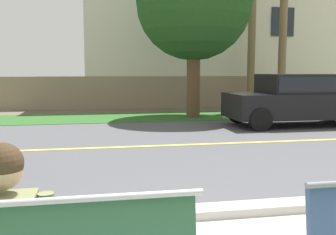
# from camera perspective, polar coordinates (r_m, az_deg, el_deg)

# --- Properties ---
(ground_plane) EXTENTS (140.00, 140.00, 0.00)m
(ground_plane) POSITION_cam_1_polar(r_m,az_deg,el_deg) (9.85, -5.52, -2.68)
(ground_plane) COLOR #665B4C
(curb_edge) EXTENTS (44.00, 0.30, 0.11)m
(curb_edge) POSITION_cam_1_polar(r_m,az_deg,el_deg) (4.41, 1.25, -14.04)
(curb_edge) COLOR #ADA89E
(curb_edge) RESTS_ON ground_plane
(street_asphalt) EXTENTS (52.00, 8.00, 0.01)m
(street_asphalt) POSITION_cam_1_polar(r_m,az_deg,el_deg) (8.38, -4.60, -4.33)
(street_asphalt) COLOR #515156
(street_asphalt) RESTS_ON ground_plane
(road_centre_line) EXTENTS (48.00, 0.14, 0.01)m
(road_centre_line) POSITION_cam_1_polar(r_m,az_deg,el_deg) (8.38, -4.60, -4.29)
(road_centre_line) COLOR #E0CC4C
(road_centre_line) RESTS_ON ground_plane
(far_verge_grass) EXTENTS (48.00, 2.80, 0.02)m
(far_verge_grass) POSITION_cam_1_polar(r_m,az_deg,el_deg) (13.63, -6.96, -0.01)
(far_verge_grass) COLOR #2D6026
(far_verge_grass) RESTS_ON ground_plane
(car_black_far) EXTENTS (4.30, 1.86, 1.54)m
(car_black_far) POSITION_cam_1_polar(r_m,az_deg,el_deg) (12.18, 18.83, 2.86)
(car_black_far) COLOR black
(car_black_far) RESTS_ON ground_plane
(garden_wall) EXTENTS (13.00, 0.36, 1.40)m
(garden_wall) POSITION_cam_1_polar(r_m,az_deg,el_deg) (16.96, -6.09, 3.70)
(garden_wall) COLOR gray
(garden_wall) RESTS_ON ground_plane
(house_across_street) EXTENTS (13.35, 6.91, 7.64)m
(house_across_street) POSITION_cam_1_polar(r_m,az_deg,el_deg) (21.01, 5.46, 12.96)
(house_across_street) COLOR beige
(house_across_street) RESTS_ON ground_plane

